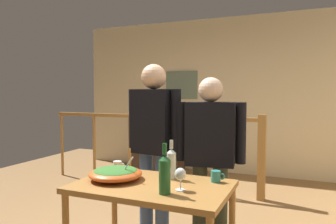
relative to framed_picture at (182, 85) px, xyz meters
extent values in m
cube|color=beige|center=(0.81, 0.06, -0.19)|extent=(5.54, 0.10, 2.72)
cube|color=slate|center=(0.00, 0.00, 0.00)|extent=(0.61, 0.03, 0.51)
cylinder|color=#9E6B33|center=(-1.71, -1.26, -1.03)|extent=(0.04, 0.04, 1.03)
cylinder|color=#9E6B33|center=(-1.05, -1.26, -1.03)|extent=(0.04, 0.04, 1.03)
cylinder|color=#9E6B33|center=(-0.39, -1.26, -1.03)|extent=(0.04, 0.04, 1.03)
cylinder|color=#9E6B33|center=(0.27, -1.26, -1.03)|extent=(0.04, 0.04, 1.03)
cylinder|color=#9E6B33|center=(0.93, -1.26, -1.03)|extent=(0.04, 0.04, 1.03)
cylinder|color=#9E6B33|center=(1.59, -1.26, -1.03)|extent=(0.04, 0.04, 1.03)
cube|color=#9E6B33|center=(-0.06, -1.26, -0.49)|extent=(3.38, 0.07, 0.05)
cube|color=#9E6B33|center=(1.59, -1.26, -0.98)|extent=(0.10, 0.10, 1.13)
cube|color=#38281E|center=(-0.34, -0.29, -1.30)|extent=(0.90, 0.40, 0.50)
cube|color=black|center=(-0.34, -0.29, -1.04)|extent=(0.20, 0.12, 0.02)
cylinder|color=black|center=(-0.34, -0.29, -0.99)|extent=(0.03, 0.03, 0.08)
cube|color=black|center=(-0.34, -0.32, -0.79)|extent=(0.58, 0.06, 0.33)
cube|color=black|center=(-0.34, -0.35, -0.79)|extent=(0.54, 0.01, 0.30)
cube|color=#9E6B33|center=(1.06, -3.47, -0.83)|extent=(1.14, 0.72, 0.04)
cylinder|color=#9E6B33|center=(0.53, -3.15, -1.20)|extent=(0.05, 0.05, 0.70)
ellipsoid|color=#DB5B23|center=(0.75, -3.47, -0.76)|extent=(0.41, 0.41, 0.09)
ellipsoid|color=#38702D|center=(0.75, -3.47, -0.74)|extent=(0.34, 0.34, 0.04)
cylinder|color=silver|center=(0.84, -3.47, -0.72)|extent=(0.15, 0.01, 0.21)
cylinder|color=silver|center=(1.31, -3.53, -0.80)|extent=(0.07, 0.07, 0.01)
cylinder|color=silver|center=(1.31, -3.53, -0.76)|extent=(0.01, 0.01, 0.07)
ellipsoid|color=silver|center=(1.31, -3.53, -0.69)|extent=(0.08, 0.08, 0.09)
cylinder|color=silver|center=(1.14, -3.28, -0.70)|extent=(0.07, 0.07, 0.20)
cone|color=silver|center=(1.14, -3.28, -0.59)|extent=(0.07, 0.07, 0.03)
cylinder|color=silver|center=(1.14, -3.28, -0.54)|extent=(0.03, 0.03, 0.07)
cylinder|color=#1E5628|center=(1.24, -3.64, -0.69)|extent=(0.08, 0.08, 0.23)
cone|color=#1E5628|center=(1.24, -3.64, -0.56)|extent=(0.08, 0.08, 0.04)
cylinder|color=#1E5628|center=(1.24, -3.64, -0.51)|extent=(0.03, 0.03, 0.08)
cylinder|color=white|center=(0.61, -3.21, -0.77)|extent=(0.07, 0.07, 0.08)
torus|color=white|center=(0.66, -3.21, -0.76)|extent=(0.05, 0.01, 0.05)
cylinder|color=teal|center=(1.48, -3.23, -0.76)|extent=(0.07, 0.07, 0.09)
torus|color=teal|center=(1.53, -3.23, -0.76)|extent=(0.05, 0.01, 0.05)
cylinder|color=#3D5684|center=(0.88, -2.87, -1.13)|extent=(0.13, 0.13, 0.85)
cylinder|color=#3D5684|center=(0.70, -2.84, -1.13)|extent=(0.13, 0.13, 0.85)
cube|color=black|center=(0.79, -2.86, -0.40)|extent=(0.41, 0.27, 0.60)
cylinder|color=black|center=(1.03, -2.89, -0.39)|extent=(0.09, 0.09, 0.57)
cylinder|color=black|center=(0.55, -2.82, -0.39)|extent=(0.09, 0.09, 0.57)
sphere|color=#D8A884|center=(0.79, -2.86, 0.01)|extent=(0.23, 0.23, 0.23)
cylinder|color=#2D3323|center=(1.43, -2.84, -1.16)|extent=(0.13, 0.13, 0.78)
cylinder|color=#2D3323|center=(1.25, -2.87, -1.16)|extent=(0.13, 0.13, 0.78)
cube|color=black|center=(1.34, -2.86, -0.49)|extent=(0.45, 0.28, 0.55)
cylinder|color=black|center=(1.59, -2.82, -0.48)|extent=(0.09, 0.09, 0.52)
cylinder|color=black|center=(1.08, -2.89, -0.48)|extent=(0.09, 0.09, 0.52)
sphere|color=beige|center=(1.34, -2.86, -0.11)|extent=(0.21, 0.21, 0.21)
camera|label=1|loc=(2.08, -5.57, -0.13)|focal=34.35mm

